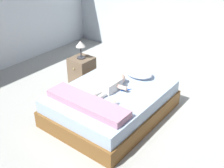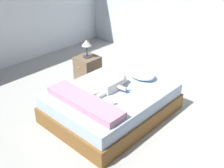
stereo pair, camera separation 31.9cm
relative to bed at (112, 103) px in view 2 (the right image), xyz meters
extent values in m
plane|color=#A8ABA4|center=(0.24, -0.67, -0.21)|extent=(8.00, 8.00, 0.00)
cube|color=brown|center=(0.00, 0.00, -0.09)|extent=(1.34, 1.78, 0.24)
cube|color=#A7BED7|center=(0.00, 0.00, 0.12)|extent=(1.29, 1.71, 0.19)
ellipsoid|color=white|center=(0.07, 0.59, 0.28)|extent=(0.46, 0.32, 0.13)
cube|color=white|center=(-0.03, 0.00, 0.29)|extent=(0.20, 0.33, 0.14)
sphere|color=beige|center=(-0.03, 0.23, 0.30)|extent=(0.16, 0.16, 0.16)
cylinder|color=beige|center=(-0.20, 0.05, 0.29)|extent=(0.15, 0.06, 0.06)
cylinder|color=beige|center=(0.14, 0.05, 0.29)|extent=(0.15, 0.07, 0.06)
cylinder|color=white|center=(-0.08, -0.24, 0.25)|extent=(0.06, 0.17, 0.06)
cylinder|color=white|center=(0.02, -0.24, 0.25)|extent=(0.06, 0.17, 0.06)
cube|color=blue|center=(0.16, 0.11, 0.22)|extent=(0.09, 0.13, 0.01)
cube|color=white|center=(0.20, 0.17, 0.24)|extent=(0.02, 0.03, 0.01)
cube|color=brown|center=(-1.06, 0.49, 0.03)|extent=(0.37, 0.37, 0.48)
sphere|color=tan|center=(-1.06, 0.29, 0.13)|extent=(0.03, 0.03, 0.03)
cylinder|color=#333338|center=(-1.06, 0.49, 0.28)|extent=(0.15, 0.15, 0.02)
cylinder|color=#333338|center=(-1.06, 0.49, 0.38)|extent=(0.02, 0.02, 0.20)
cone|color=beige|center=(-1.06, 0.49, 0.54)|extent=(0.17, 0.17, 0.11)
cube|color=#B8859D|center=(0.00, -0.53, 0.27)|extent=(1.21, 0.31, 0.10)
cylinder|color=white|center=(0.26, -0.28, 0.24)|extent=(0.08, 0.10, 0.05)
cone|color=#EABC72|center=(0.26, -0.28, 0.28)|extent=(0.03, 0.03, 0.02)
camera|label=1|loc=(2.07, -2.68, 2.19)|focal=43.70mm
camera|label=2|loc=(2.31, -2.47, 2.19)|focal=43.70mm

